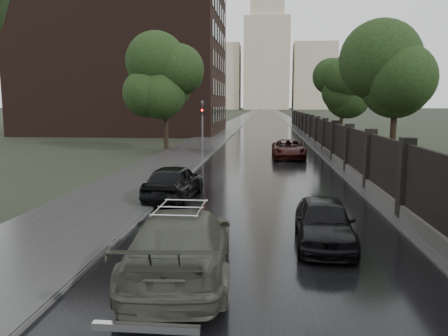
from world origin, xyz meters
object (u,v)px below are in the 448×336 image
tree_right_c (342,92)px  volga_sedan (181,244)px  hatchback_left (174,182)px  traffic_light (202,124)px  tree_left_far (165,85)px  tree_right_b (396,84)px  car_right_near (324,222)px  car_right_far (288,149)px

tree_right_c → volga_sedan: size_ratio=1.33×
tree_right_c → volga_sedan: bearing=-104.7°
tree_right_c → hatchback_left: tree_right_c is taller
tree_right_c → traffic_light: size_ratio=1.75×
tree_right_c → hatchback_left: bearing=-111.8°
tree_left_far → tree_right_c: 18.45m
tree_right_c → traffic_light: tree_right_c is taller
tree_right_b → car_right_near: 16.69m
tree_left_far → tree_right_c: size_ratio=1.05×
tree_left_far → car_right_near: (9.60, -23.00, -4.60)m
tree_right_b → traffic_light: (-11.80, 2.99, -2.55)m
car_right_far → tree_right_c: bearing=66.5°
tree_right_b → volga_sedan: (-9.30, -17.57, -4.19)m
traffic_light → car_right_near: bearing=-71.8°
tree_left_far → tree_right_c: bearing=32.8°
car_right_near → tree_left_far: bearing=115.0°
volga_sedan → hatchback_left: (-1.80, 7.80, -0.05)m
tree_right_c → hatchback_left: 30.21m
traffic_light → volga_sedan: size_ratio=0.76×
car_right_near → volga_sedan: bearing=-140.6°
tree_right_b → tree_right_c: 18.00m
hatchback_left → car_right_far: 14.59m
traffic_light → car_right_far: bearing=8.3°
tree_right_b → car_right_near: size_ratio=1.87×
tree_left_far → volga_sedan: (6.20, -25.57, -4.48)m
car_right_far → car_right_near: bearing=-90.8°
car_right_near → car_right_far: size_ratio=0.78×
tree_right_c → car_right_far: size_ratio=1.47×
tree_right_b → car_right_near: tree_right_b is taller
tree_right_b → car_right_near: bearing=-111.5°
car_right_far → tree_right_b: bearing=-34.0°
traffic_light → car_right_far: size_ratio=0.84×
volga_sedan → hatchback_left: bearing=-81.7°
volga_sedan → car_right_far: volga_sedan is taller
tree_right_b → tree_right_c: same height
traffic_light → hatchback_left: traffic_light is taller
tree_left_far → tree_right_b: 17.45m
car_right_near → car_right_far: car_right_far is taller
hatchback_left → car_right_near: bearing=139.4°
volga_sedan → tree_right_b: bearing=-122.6°
tree_left_far → car_right_near: 25.35m
volga_sedan → car_right_near: bearing=-147.6°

